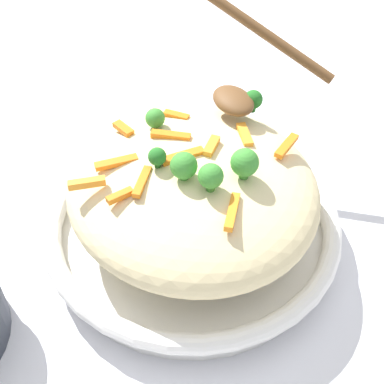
# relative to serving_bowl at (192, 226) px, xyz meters

# --- Properties ---
(ground_plane) EXTENTS (2.40, 2.40, 0.00)m
(ground_plane) POSITION_rel_serving_bowl_xyz_m (0.00, 0.00, -0.02)
(ground_plane) COLOR silver
(serving_bowl) EXTENTS (0.33, 0.33, 0.05)m
(serving_bowl) POSITION_rel_serving_bowl_xyz_m (0.00, 0.00, 0.00)
(serving_bowl) COLOR white
(serving_bowl) RESTS_ON ground_plane
(pasta_mound) EXTENTS (0.28, 0.26, 0.09)m
(pasta_mound) POSITION_rel_serving_bowl_xyz_m (0.00, 0.00, 0.06)
(pasta_mound) COLOR beige
(pasta_mound) RESTS_ON serving_bowl
(carrot_piece_0) EXTENTS (0.01, 0.04, 0.01)m
(carrot_piece_0) POSITION_rel_serving_bowl_xyz_m (0.00, -0.01, 0.11)
(carrot_piece_0) COLOR orange
(carrot_piece_0) RESTS_ON pasta_mound
(carrot_piece_1) EXTENTS (0.01, 0.04, 0.01)m
(carrot_piece_1) POSITION_rel_serving_bowl_xyz_m (-0.03, -0.07, 0.10)
(carrot_piece_1) COLOR orange
(carrot_piece_1) RESTS_ON pasta_mound
(carrot_piece_2) EXTENTS (0.02, 0.04, 0.01)m
(carrot_piece_2) POSITION_rel_serving_bowl_xyz_m (-0.01, -0.10, 0.10)
(carrot_piece_2) COLOR orange
(carrot_piece_2) RESTS_ON pasta_mound
(carrot_piece_3) EXTENTS (0.04, 0.03, 0.01)m
(carrot_piece_3) POSITION_rel_serving_bowl_xyz_m (0.08, 0.00, 0.10)
(carrot_piece_3) COLOR orange
(carrot_piece_3) RESTS_ON pasta_mound
(carrot_piece_4) EXTENTS (0.01, 0.03, 0.01)m
(carrot_piece_4) POSITION_rel_serving_bowl_xyz_m (0.02, -0.08, 0.10)
(carrot_piece_4) COLOR orange
(carrot_piece_4) RESTS_ON pasta_mound
(carrot_piece_5) EXTENTS (0.03, 0.04, 0.01)m
(carrot_piece_5) POSITION_rel_serving_bowl_xyz_m (-0.04, -0.01, 0.11)
(carrot_piece_5) COLOR orange
(carrot_piece_5) RESTS_ON pasta_mound
(carrot_piece_6) EXTENTS (0.04, 0.03, 0.01)m
(carrot_piece_6) POSITION_rel_serving_bowl_xyz_m (0.01, -0.06, 0.10)
(carrot_piece_6) COLOR orange
(carrot_piece_6) RESTS_ON pasta_mound
(carrot_piece_7) EXTENTS (0.03, 0.02, 0.01)m
(carrot_piece_7) POSITION_rel_serving_bowl_xyz_m (-0.07, 0.02, 0.10)
(carrot_piece_7) COLOR orange
(carrot_piece_7) RESTS_ON pasta_mound
(carrot_piece_8) EXTENTS (0.03, 0.02, 0.01)m
(carrot_piece_8) POSITION_rel_serving_bowl_xyz_m (-0.07, -0.04, 0.10)
(carrot_piece_8) COLOR orange
(carrot_piece_8) RESTS_ON pasta_mound
(carrot_piece_9) EXTENTS (0.03, 0.04, 0.01)m
(carrot_piece_9) POSITION_rel_serving_bowl_xyz_m (0.02, 0.09, 0.10)
(carrot_piece_9) COLOR orange
(carrot_piece_9) RESTS_ON pasta_mound
(carrot_piece_10) EXTENTS (0.03, 0.03, 0.01)m
(carrot_piece_10) POSITION_rel_serving_bowl_xyz_m (-0.00, 0.02, 0.11)
(carrot_piece_10) COLOR orange
(carrot_piece_10) RESTS_ON pasta_mound
(carrot_piece_11) EXTENTS (0.04, 0.02, 0.01)m
(carrot_piece_11) POSITION_rel_serving_bowl_xyz_m (-0.01, 0.06, 0.10)
(carrot_piece_11) COLOR orange
(carrot_piece_11) RESTS_ON pasta_mound
(broccoli_floret_0) EXTENTS (0.03, 0.03, 0.03)m
(broccoli_floret_0) POSITION_rel_serving_bowl_xyz_m (0.03, -0.02, 0.12)
(broccoli_floret_0) COLOR #377928
(broccoli_floret_0) RESTS_ON pasta_mound
(broccoli_floret_1) EXTENTS (0.02, 0.02, 0.02)m
(broccoli_floret_1) POSITION_rel_serving_bowl_xyz_m (-0.06, -0.01, 0.11)
(broccoli_floret_1) COLOR #377928
(broccoli_floret_1) RESTS_ON pasta_mound
(broccoli_floret_2) EXTENTS (0.02, 0.02, 0.02)m
(broccoli_floret_2) POSITION_rel_serving_bowl_xyz_m (-0.00, -0.04, 0.12)
(broccoli_floret_2) COLOR #205B1C
(broccoli_floret_2) RESTS_ON pasta_mound
(broccoli_floret_3) EXTENTS (0.03, 0.03, 0.03)m
(broccoli_floret_3) POSITION_rel_serving_bowl_xyz_m (0.05, 0.03, 0.12)
(broccoli_floret_3) COLOR #377928
(broccoli_floret_3) RESTS_ON pasta_mound
(broccoli_floret_4) EXTENTS (0.02, 0.02, 0.03)m
(broccoli_floret_4) POSITION_rel_serving_bowl_xyz_m (-0.05, 0.10, 0.11)
(broccoli_floret_4) COLOR #205B1C
(broccoli_floret_4) RESTS_ON pasta_mound
(broccoli_floret_5) EXTENTS (0.02, 0.02, 0.03)m
(broccoli_floret_5) POSITION_rel_serving_bowl_xyz_m (0.05, -0.01, 0.12)
(broccoli_floret_5) COLOR #377928
(broccoli_floret_5) RESTS_ON pasta_mound
(serving_spoon) EXTENTS (0.15, 0.15, 0.09)m
(serving_spoon) POSITION_rel_serving_bowl_xyz_m (-0.07, 0.10, 0.13)
(serving_spoon) COLOR brown
(serving_spoon) RESTS_ON pasta_mound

